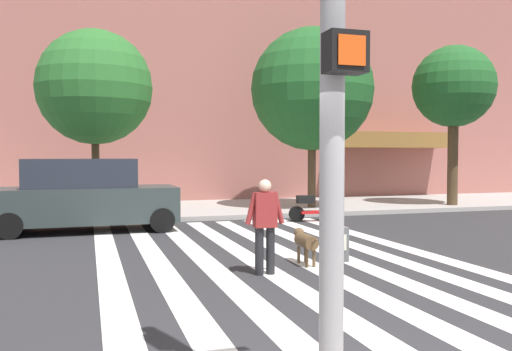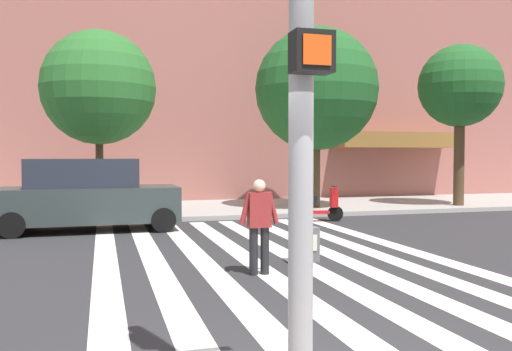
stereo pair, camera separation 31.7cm
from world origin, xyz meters
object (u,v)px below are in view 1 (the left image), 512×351
object	(u,v)px
parking_meter_curbside	(338,290)
parked_scooter	(315,206)
dog_on_leash	(305,241)
pedestrian_dog_walker	(265,221)
parked_car_behind_first	(86,196)
street_tree_further	(454,88)
street_tree_nearest	(95,88)
street_tree_middle	(312,89)

from	to	relation	value
parking_meter_curbside	parked_scooter	distance (m)	12.71
dog_on_leash	pedestrian_dog_walker	bearing A→B (deg)	-149.25
parking_meter_curbside	pedestrian_dog_walker	bearing A→B (deg)	77.86
parked_car_behind_first	street_tree_further	distance (m)	14.08
pedestrian_dog_walker	parking_meter_curbside	bearing A→B (deg)	-102.14
parked_scooter	street_tree_nearest	distance (m)	7.82
parked_car_behind_first	pedestrian_dog_walker	size ratio (longest dim) A/B	2.87
parking_meter_curbside	parked_car_behind_first	world-z (taller)	parked_car_behind_first
street_tree_middle	street_tree_further	xyz separation A→B (m)	(5.52, -0.76, 0.18)
dog_on_leash	street_tree_nearest	bearing A→B (deg)	113.46
pedestrian_dog_walker	dog_on_leash	size ratio (longest dim) A/B	1.64
parking_meter_curbside	parked_scooter	size ratio (longest dim) A/B	0.83
parking_meter_curbside	parked_car_behind_first	size ratio (longest dim) A/B	0.29
street_tree_nearest	pedestrian_dog_walker	xyz separation A→B (m)	(2.66, -9.00, -3.25)
street_tree_nearest	street_tree_further	distance (m)	13.12
street_tree_further	dog_on_leash	xyz separation A→B (m)	(-9.47, -8.15, -4.19)
parking_meter_curbside	street_tree_middle	xyz separation A→B (m)	(6.03, 14.56, 3.42)
parked_scooter	street_tree_nearest	size ratio (longest dim) A/B	0.28
parked_car_behind_first	street_tree_middle	distance (m)	9.14
parking_meter_curbside	street_tree_nearest	xyz separation A→B (m)	(-1.57, 14.07, 3.15)
street_tree_further	parked_scooter	bearing A→B (deg)	-162.47
parking_meter_curbside	street_tree_middle	world-z (taller)	street_tree_middle
parked_scooter	pedestrian_dog_walker	size ratio (longest dim) A/B	1.00
dog_on_leash	parked_scooter	bearing A→B (deg)	64.94
parked_scooter	dog_on_leash	bearing A→B (deg)	-115.06
street_tree_nearest	pedestrian_dog_walker	size ratio (longest dim) A/B	3.56
street_tree_further	pedestrian_dog_walker	world-z (taller)	street_tree_further
street_tree_middle	pedestrian_dog_walker	xyz separation A→B (m)	(-4.94, -9.50, -3.52)
street_tree_nearest	dog_on_leash	xyz separation A→B (m)	(3.65, -8.41, -3.73)
pedestrian_dog_walker	dog_on_leash	distance (m)	1.25
street_tree_further	parked_car_behind_first	bearing A→B (deg)	-170.38
street_tree_further	pedestrian_dog_walker	xyz separation A→B (m)	(-10.46, -8.74, -3.70)
parking_meter_curbside	street_tree_middle	distance (m)	16.13
parked_scooter	parking_meter_curbside	bearing A→B (deg)	-112.75
parked_car_behind_first	pedestrian_dog_walker	world-z (taller)	parked_car_behind_first
parked_car_behind_first	street_tree_middle	world-z (taller)	street_tree_middle
parked_scooter	pedestrian_dog_walker	xyz separation A→B (m)	(-3.82, -6.64, 0.45)
parking_meter_curbside	parked_car_behind_first	distance (m)	11.68
parked_car_behind_first	pedestrian_dog_walker	xyz separation A→B (m)	(2.95, -6.47, -0.04)
parked_car_behind_first	parking_meter_curbside	bearing A→B (deg)	-80.84
street_tree_middle	dog_on_leash	size ratio (longest dim) A/B	6.53
parked_car_behind_first	pedestrian_dog_walker	distance (m)	7.11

